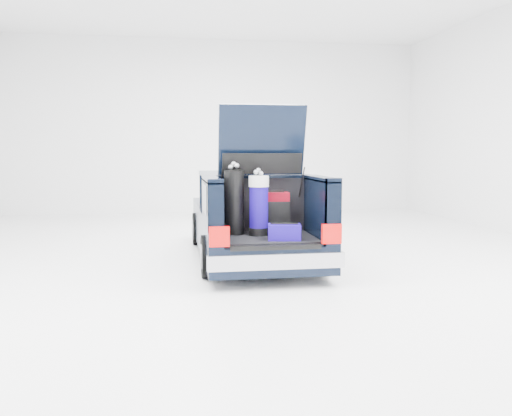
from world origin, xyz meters
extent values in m
plane|color=white|center=(0.00, 0.00, 0.00)|extent=(14.00, 14.00, 0.00)
cube|color=black|center=(0.00, 0.65, 0.50)|extent=(1.75, 3.00, 0.70)
cube|color=black|center=(0.00, 2.22, 0.40)|extent=(1.70, 0.30, 0.50)
cube|color=#A0A0A7|center=(0.00, 2.36, 0.33)|extent=(1.72, 0.10, 0.22)
cube|color=black|center=(0.00, 0.15, 1.12)|extent=(1.55, 1.95, 0.54)
cube|color=black|center=(0.00, 0.15, 1.41)|extent=(1.62, 2.05, 0.06)
cube|color=black|center=(0.00, -1.50, 0.35)|extent=(1.75, 1.30, 0.40)
cube|color=black|center=(0.00, -1.48, 0.57)|extent=(1.32, 1.18, 0.05)
cube|color=black|center=(-0.78, -1.50, 0.97)|extent=(0.20, 1.30, 0.85)
cube|color=black|center=(0.78, -1.50, 0.97)|extent=(0.20, 1.30, 0.85)
cube|color=black|center=(-0.78, -1.50, 1.41)|extent=(0.20, 1.30, 0.06)
cube|color=black|center=(0.78, -1.50, 1.41)|extent=(0.20, 1.30, 0.06)
cube|color=black|center=(0.00, -0.88, 0.97)|extent=(1.36, 0.08, 0.84)
cube|color=#A0A0A7|center=(0.00, -2.18, 0.38)|extent=(1.80, 0.12, 0.20)
cube|color=#A20906|center=(-0.74, -2.15, 0.72)|extent=(0.26, 0.07, 0.26)
cube|color=#A20906|center=(0.74, -2.15, 0.72)|extent=(0.26, 0.07, 0.26)
cube|color=black|center=(0.00, -2.15, 0.56)|extent=(1.20, 0.06, 0.06)
cube|color=black|center=(0.00, -1.05, 1.96)|extent=(1.28, 0.33, 1.03)
cube|color=black|center=(0.00, -1.01, 2.10)|extent=(0.95, 0.17, 0.54)
cylinder|color=black|center=(-0.82, 1.45, 0.31)|extent=(0.20, 0.62, 0.62)
cylinder|color=slate|center=(-0.82, 1.45, 0.31)|extent=(0.23, 0.36, 0.36)
cylinder|color=black|center=(0.82, 1.45, 0.31)|extent=(0.20, 0.62, 0.62)
cylinder|color=slate|center=(0.82, 1.45, 0.31)|extent=(0.23, 0.36, 0.36)
cylinder|color=black|center=(-0.82, -1.35, 0.31)|extent=(0.20, 0.62, 0.62)
cylinder|color=slate|center=(-0.82, -1.35, 0.31)|extent=(0.23, 0.36, 0.36)
cylinder|color=black|center=(0.82, -1.35, 0.31)|extent=(0.20, 0.62, 0.62)
cylinder|color=slate|center=(0.82, -1.35, 0.31)|extent=(0.23, 0.36, 0.36)
cube|color=#67030E|center=(0.20, -1.08, 0.90)|extent=(0.38, 0.25, 0.59)
cube|color=black|center=(0.20, -1.08, 1.21)|extent=(0.24, 0.06, 0.03)
cube|color=black|center=(0.20, -1.19, 0.84)|extent=(0.39, 0.03, 0.45)
cylinder|color=black|center=(-0.43, -1.20, 1.06)|extent=(0.39, 0.41, 0.94)
cube|color=white|center=(-0.43, -1.08, 1.10)|extent=(0.11, 0.06, 0.33)
sphere|color=#99999E|center=(-0.48, -1.18, 1.57)|extent=(0.08, 0.08, 0.08)
sphere|color=#99999E|center=(-0.40, -1.24, 1.59)|extent=(0.08, 0.08, 0.08)
cylinder|color=black|center=(-0.10, -1.36, 0.66)|extent=(0.34, 0.34, 0.11)
cylinder|color=#150575|center=(-0.10, -1.36, 1.01)|extent=(0.31, 0.31, 0.61)
cylinder|color=white|center=(-0.10, -1.36, 1.37)|extent=(0.34, 0.34, 0.15)
sphere|color=#99999E|center=(-0.06, -1.33, 1.48)|extent=(0.07, 0.07, 0.07)
sphere|color=#99999E|center=(-0.10, -1.31, 1.53)|extent=(0.07, 0.07, 0.07)
cube|color=#150575|center=(0.18, -1.81, 0.70)|extent=(0.48, 0.36, 0.21)
cylinder|color=black|center=(0.18, -1.81, 0.82)|extent=(0.38, 0.09, 0.02)
camera|label=1|loc=(-1.36, -8.93, 1.80)|focal=38.00mm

